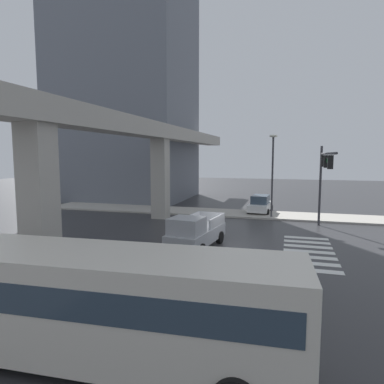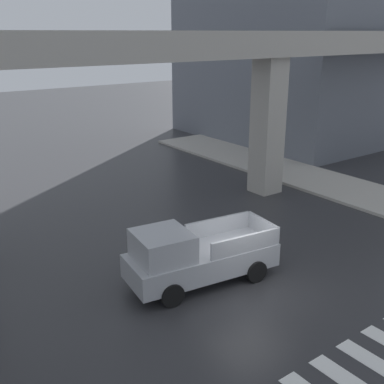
% 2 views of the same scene
% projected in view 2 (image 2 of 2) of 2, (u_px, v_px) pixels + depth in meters
% --- Properties ---
extents(ground_plane, '(120.00, 120.00, 0.00)m').
position_uv_depth(ground_plane, '(249.00, 287.00, 15.62)').
color(ground_plane, '#2D2D30').
extents(elevated_overpass, '(58.19, 1.84, 8.10)m').
position_uv_depth(elevated_overpass, '(138.00, 63.00, 18.63)').
color(elevated_overpass, '#ADA89E').
rests_on(elevated_overpass, ground).
extents(pickup_truck, '(5.31, 2.59, 2.08)m').
position_uv_depth(pickup_truck, '(194.00, 256.00, 15.56)').
color(pickup_truck, '#A8AAAF').
rests_on(pickup_truck, ground).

